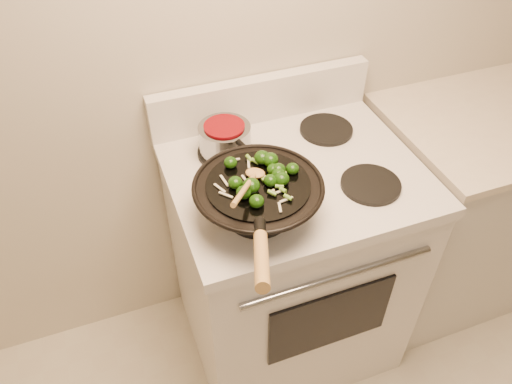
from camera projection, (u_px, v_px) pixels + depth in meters
name	position (u px, v px, depth m)	size (l,w,h in m)	color
stove	(289.00, 261.00, 1.86)	(0.78, 0.67, 1.08)	silver
counter_unit	(474.00, 203.00, 2.11)	(0.87, 0.62, 0.91)	silver
wok	(258.00, 198.00, 1.35)	(0.36, 0.57, 0.22)	black
stirfry	(263.00, 174.00, 1.32)	(0.24, 0.24, 0.04)	#133608
wooden_spoon	(249.00, 182.00, 1.28)	(0.16, 0.22, 0.10)	#B28546
saucepan	(225.00, 139.00, 1.57)	(0.16, 0.26, 0.10)	gray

